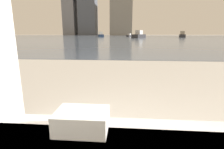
{
  "coord_description": "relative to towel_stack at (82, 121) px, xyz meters",
  "views": [
    {
      "loc": [
        0.2,
        0.04,
        1.05
      ],
      "look_at": [
        0.02,
        2.23,
        0.53
      ],
      "focal_mm": 28.0,
      "sensor_mm": 36.0,
      "label": 1
    }
  ],
  "objects": [
    {
      "name": "towel_stack",
      "position": [
        0.0,
        0.0,
        0.0
      ],
      "size": [
        0.3,
        0.21,
        0.12
      ],
      "color": "white",
      "rests_on": "bathtub"
    },
    {
      "name": "harbor_water",
      "position": [
        0.05,
        61.06,
        -0.55
      ],
      "size": [
        180.0,
        110.0,
        0.01
      ],
      "color": "slate",
      "rests_on": "ground_plane"
    },
    {
      "name": "harbor_boat_0",
      "position": [
        3.26,
        43.5,
        0.1
      ],
      "size": [
        3.8,
        5.17,
        1.85
      ],
      "color": "#2D2D33",
      "rests_on": "harbor_water"
    },
    {
      "name": "harbor_boat_1",
      "position": [
        -8.25,
        57.27,
        0.04
      ],
      "size": [
        2.66,
        4.68,
        1.66
      ],
      "color": "navy",
      "rests_on": "harbor_water"
    },
    {
      "name": "harbor_boat_2",
      "position": [
        16.13,
        51.79,
        0.07
      ],
      "size": [
        2.74,
        4.97,
        1.77
      ],
      "color": "#2D2D33",
      "rests_on": "harbor_water"
    },
    {
      "name": "harbor_boat_3",
      "position": [
        1.19,
        61.53,
        -0.16
      ],
      "size": [
        2.17,
        3.09,
        1.1
      ],
      "color": "#2D2D33",
      "rests_on": "harbor_water"
    },
    {
      "name": "skyline_tower_2",
      "position": [
        -3.46,
        117.06,
        10.96
      ],
      "size": [
        13.87,
        12.55,
        23.04
      ],
      "color": "gray",
      "rests_on": "ground_plane"
    }
  ]
}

